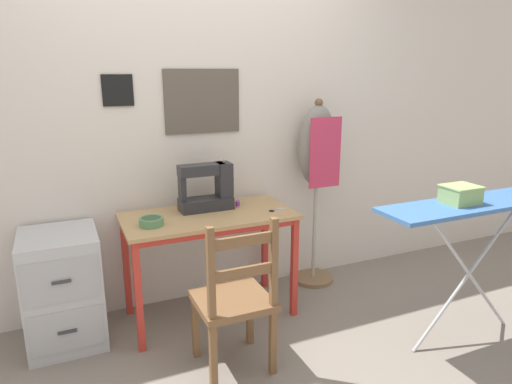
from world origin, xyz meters
The scene contains 12 objects.
ground_plane centered at (0.00, 0.00, 0.00)m, with size 14.00×14.00×0.00m, color gray.
wall_back centered at (0.00, 0.61, 1.28)m, with size 10.00×0.07×2.55m.
sewing_table centered at (0.00, 0.26, 0.63)m, with size 1.10×0.55×0.72m.
sewing_machine centered at (0.04, 0.38, 0.86)m, with size 0.37×0.15×0.33m.
fabric_bowl centered at (-0.38, 0.20, 0.74)m, with size 0.15×0.15×0.05m.
scissors centered at (0.42, 0.17, 0.72)m, with size 0.13×0.07×0.01m.
thread_spool_near_machine centered at (0.24, 0.36, 0.74)m, with size 0.04×0.04×0.04m.
wooden_chair centered at (-0.06, -0.34, 0.42)m, with size 0.40×0.38×0.90m.
filing_cabinet centered at (-0.91, 0.33, 0.35)m, with size 0.44×0.49×0.70m.
dress_form centered at (0.91, 0.45, 0.99)m, with size 0.32×0.32×1.42m.
ironing_board centered at (1.34, -0.63, 0.83)m, with size 1.28×0.30×0.89m.
storage_box centered at (1.21, -0.61, 0.94)m, with size 0.20×0.16×0.10m.
Camera 1 is at (-0.85, -2.42, 1.62)m, focal length 32.00 mm.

